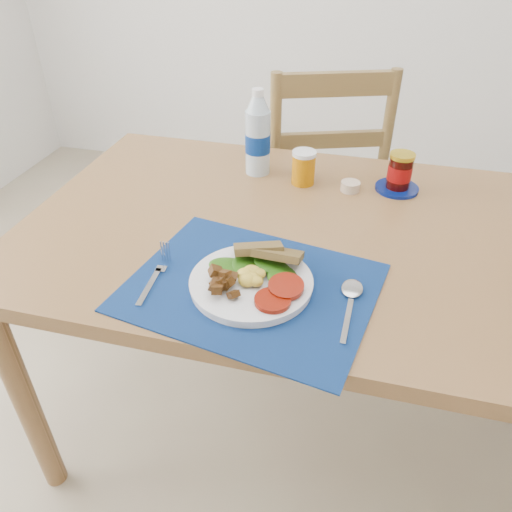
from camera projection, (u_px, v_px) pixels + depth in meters
The scene contains 11 objects.
ground at pixel (279, 469), 1.52m from camera, with size 4.00×4.00×0.00m, color gray.
table at pixel (302, 254), 1.29m from camera, with size 1.40×0.90×0.75m.
chair_far at pixel (321, 166), 1.87m from camera, with size 0.56×0.55×1.19m.
placemat at pixel (251, 287), 1.04m from camera, with size 0.50×0.39×0.00m, color black.
breakfast_plate at pixel (248, 280), 1.03m from camera, with size 0.25×0.25×0.06m.
fork at pixel (157, 275), 1.07m from camera, with size 0.03×0.18×0.00m.
spoon at pixel (351, 298), 1.01m from camera, with size 0.04×0.19×0.01m.
water_bottle at pixel (258, 137), 1.42m from camera, with size 0.07×0.07×0.25m.
juice_glass at pixel (303, 168), 1.40m from camera, with size 0.07×0.07×0.09m, color #B06604.
ramekin at pixel (350, 186), 1.38m from camera, with size 0.05×0.05×0.03m, color #C6AC91.
jam_on_saucer at pixel (399, 174), 1.37m from camera, with size 0.12×0.12×0.11m.
Camera 1 is at (0.14, -0.84, 1.41)m, focal length 35.00 mm.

